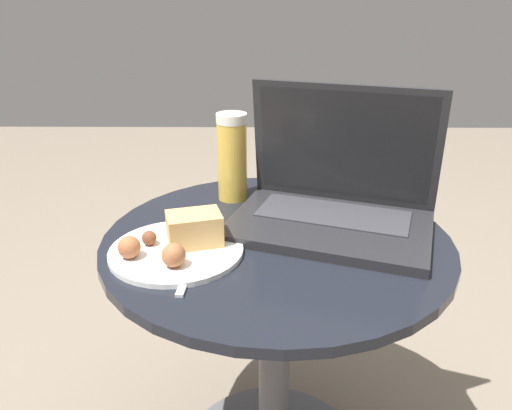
{
  "coord_description": "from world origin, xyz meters",
  "views": [
    {
      "loc": [
        -0.03,
        -0.8,
        0.96
      ],
      "look_at": [
        -0.04,
        -0.02,
        0.62
      ],
      "focal_mm": 35.0,
      "sensor_mm": 36.0,
      "label": 1
    }
  ],
  "objects": [
    {
      "name": "table",
      "position": [
        0.0,
        0.0,
        0.38
      ],
      "size": [
        0.62,
        0.62,
        0.55
      ],
      "color": "#515156",
      "rests_on": "ground_plane"
    },
    {
      "name": "beer_glass",
      "position": [
        -0.09,
        0.18,
        0.65
      ],
      "size": [
        0.06,
        0.06,
        0.18
      ],
      "color": "gold",
      "rests_on": "table"
    },
    {
      "name": "napkin",
      "position": [
        -0.18,
        -0.08,
        0.56
      ],
      "size": [
        0.17,
        0.13,
        0.0
      ],
      "color": "white",
      "rests_on": "table"
    },
    {
      "name": "fork",
      "position": [
        -0.14,
        -0.09,
        0.56
      ],
      "size": [
        0.03,
        0.19,
        0.0
      ],
      "color": "silver",
      "rests_on": "table"
    },
    {
      "name": "laptop",
      "position": [
        0.11,
        0.06,
        0.61
      ],
      "size": [
        0.42,
        0.35,
        0.25
      ],
      "color": "#232326",
      "rests_on": "table"
    },
    {
      "name": "snack_plate",
      "position": [
        -0.16,
        -0.06,
        0.57
      ],
      "size": [
        0.22,
        0.22,
        0.06
      ],
      "color": "white",
      "rests_on": "table"
    }
  ]
}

